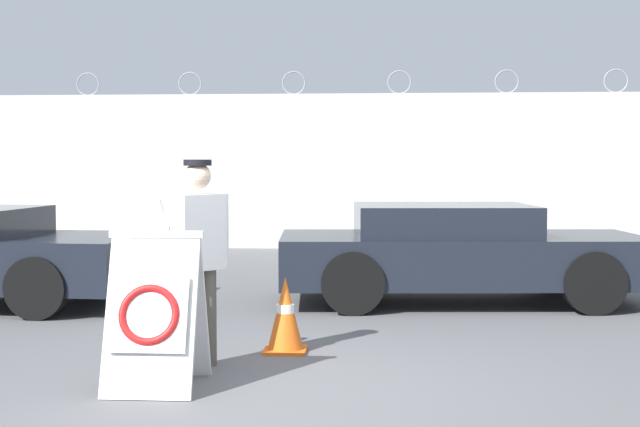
% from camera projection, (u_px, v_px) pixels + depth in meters
% --- Properties ---
extents(ground_plane, '(90.00, 90.00, 0.00)m').
position_uv_depth(ground_plane, '(283.00, 394.00, 6.51)').
color(ground_plane, '#5B5B5E').
extents(perimeter_wall, '(36.00, 0.30, 3.49)m').
position_uv_depth(perimeter_wall, '(346.00, 171.00, 17.53)').
color(perimeter_wall, silver).
rests_on(perimeter_wall, ground_plane).
extents(barricade_sign, '(0.71, 0.81, 1.19)m').
position_uv_depth(barricade_sign, '(155.00, 311.00, 6.62)').
color(barricade_sign, white).
rests_on(barricade_sign, ground_plane).
extents(security_guard, '(0.62, 0.51, 1.71)m').
position_uv_depth(security_guard, '(198.00, 253.00, 7.31)').
color(security_guard, '#514C42').
rests_on(security_guard, ground_plane).
extents(traffic_cone_mid, '(0.38, 0.38, 0.67)m').
position_uv_depth(traffic_cone_mid, '(285.00, 315.00, 7.93)').
color(traffic_cone_mid, orange).
rests_on(traffic_cone_mid, ground_plane).
extents(parked_car_rear_sedan, '(4.46, 2.20, 1.19)m').
position_uv_depth(parked_car_rear_sedan, '(457.00, 252.00, 10.74)').
color(parked_car_rear_sedan, black).
rests_on(parked_car_rear_sedan, ground_plane).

